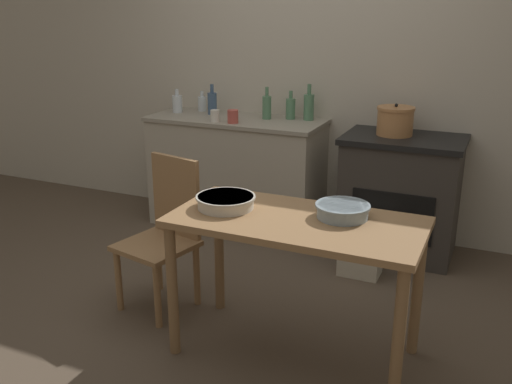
{
  "coord_description": "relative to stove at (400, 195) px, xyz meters",
  "views": [
    {
      "loc": [
        1.46,
        -2.75,
        1.77
      ],
      "look_at": [
        0.0,
        0.5,
        0.59
      ],
      "focal_mm": 40.0,
      "sensor_mm": 36.0,
      "label": 1
    }
  ],
  "objects": [
    {
      "name": "mixing_bowl_large",
      "position": [
        -0.63,
        -1.54,
        0.36
      ],
      "size": [
        0.31,
        0.31,
        0.07
      ],
      "color": "silver",
      "rests_on": "work_table"
    },
    {
      "name": "bottle_center",
      "position": [
        -1.09,
        0.07,
        0.56
      ],
      "size": [
        0.07,
        0.07,
        0.25
      ],
      "color": "#517F5B",
      "rests_on": "counter_cabinet"
    },
    {
      "name": "counter_cabinet",
      "position": [
        -1.33,
        0.0,
        0.01
      ],
      "size": [
        1.41,
        0.59,
        0.91
      ],
      "color": "#B2A893",
      "rests_on": "ground_plane"
    },
    {
      "name": "bottle_left",
      "position": [
        -1.57,
        0.07,
        0.56
      ],
      "size": [
        0.08,
        0.08,
        0.25
      ],
      "color": "#3D5675",
      "rests_on": "counter_cabinet"
    },
    {
      "name": "bottle_center_right",
      "position": [
        -1.73,
        0.17,
        0.53
      ],
      "size": [
        0.07,
        0.07,
        0.17
      ],
      "color": "silver",
      "rests_on": "counter_cabinet"
    },
    {
      "name": "bottle_mid_left",
      "position": [
        -0.77,
        0.16,
        0.57
      ],
      "size": [
        0.08,
        0.08,
        0.28
      ],
      "color": "#517F5B",
      "rests_on": "counter_cabinet"
    },
    {
      "name": "bottle_far_left",
      "position": [
        -1.88,
        0.03,
        0.54
      ],
      "size": [
        0.08,
        0.08,
        0.19
      ],
      "color": "silver",
      "rests_on": "counter_cabinet"
    },
    {
      "name": "cup_mid_right",
      "position": [
        -1.41,
        -0.2,
        0.51
      ],
      "size": [
        0.07,
        0.07,
        0.09
      ],
      "primitive_type": "cylinder",
      "color": "silver",
      "rests_on": "counter_cabinet"
    },
    {
      "name": "work_table",
      "position": [
        -0.24,
        -1.54,
        0.2
      ],
      "size": [
        1.25,
        0.61,
        0.76
      ],
      "color": "#997047",
      "rests_on": "ground_plane"
    },
    {
      "name": "flour_sack",
      "position": [
        -0.15,
        -0.49,
        -0.25
      ],
      "size": [
        0.27,
        0.19,
        0.38
      ],
      "primitive_type": "cube",
      "color": "beige",
      "rests_on": "ground_plane"
    },
    {
      "name": "stock_pot",
      "position": [
        -0.08,
        0.02,
        0.54
      ],
      "size": [
        0.26,
        0.26,
        0.23
      ],
      "color": "#B77A47",
      "rests_on": "stove"
    },
    {
      "name": "ground_plane",
      "position": [
        -0.81,
        -1.27,
        -0.44
      ],
      "size": [
        14.0,
        14.0,
        0.0
      ],
      "primitive_type": "plane",
      "color": "brown"
    },
    {
      "name": "cup_right",
      "position": [
        -1.26,
        -0.19,
        0.52
      ],
      "size": [
        0.08,
        0.08,
        0.1
      ],
      "primitive_type": "cylinder",
      "color": "#B74C42",
      "rests_on": "counter_cabinet"
    },
    {
      "name": "mixing_bowl_small",
      "position": [
        -0.04,
        -1.44,
        0.36
      ],
      "size": [
        0.27,
        0.27,
        0.07
      ],
      "color": "#93A8B2",
      "rests_on": "work_table"
    },
    {
      "name": "stove",
      "position": [
        0.0,
        0.0,
        0.0
      ],
      "size": [
        0.84,
        0.6,
        0.88
      ],
      "color": "#38332D",
      "rests_on": "ground_plane"
    },
    {
      "name": "chair",
      "position": [
        -1.14,
        -1.36,
        0.03
      ],
      "size": [
        0.48,
        0.48,
        0.91
      ],
      "rotation": [
        0.0,
        0.0,
        -0.22
      ],
      "color": "#997047",
      "rests_on": "ground_plane"
    },
    {
      "name": "bottle_center_left",
      "position": [
        -0.92,
        0.14,
        0.55
      ],
      "size": [
        0.07,
        0.07,
        0.22
      ],
      "color": "#517F5B",
      "rests_on": "counter_cabinet"
    },
    {
      "name": "wall_back",
      "position": [
        -0.81,
        0.31,
        0.83
      ],
      "size": [
        8.0,
        0.07,
        2.55
      ],
      "color": "beige",
      "rests_on": "ground_plane"
    }
  ]
}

